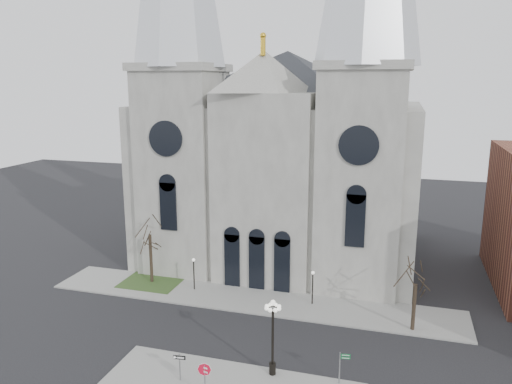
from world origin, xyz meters
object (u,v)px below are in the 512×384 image
(stop_sign, at_px, (205,373))
(one_way_sign, at_px, (180,362))
(globe_lamp, at_px, (273,328))
(street_name_sign, at_px, (341,365))

(stop_sign, xyz_separation_m, one_way_sign, (-2.48, 1.45, -0.49))
(stop_sign, distance_m, globe_lamp, 5.61)
(stop_sign, bearing_deg, globe_lamp, 60.66)
(one_way_sign, bearing_deg, globe_lamp, 15.41)
(stop_sign, xyz_separation_m, globe_lamp, (3.52, 4.02, 1.71))
(stop_sign, height_order, street_name_sign, stop_sign)
(globe_lamp, relative_size, street_name_sign, 2.43)
(globe_lamp, height_order, one_way_sign, globe_lamp)
(stop_sign, height_order, globe_lamp, globe_lamp)
(stop_sign, bearing_deg, one_way_sign, 161.44)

